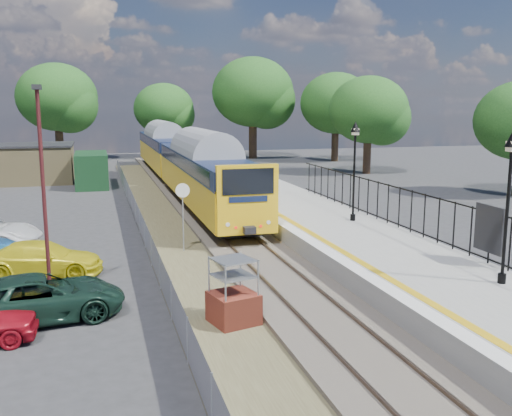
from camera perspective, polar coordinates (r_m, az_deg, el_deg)
name	(u,v)px	position (r m, az deg, el deg)	size (l,w,h in m)	color
ground	(286,287)	(19.90, 3.03, -7.91)	(120.00, 120.00, 0.00)	#2D2D30
track_bed	(216,228)	(28.80, -4.04, -2.05)	(5.90, 80.00, 0.29)	#473F38
platform	(315,223)	(28.46, 5.90, -1.49)	(5.00, 70.00, 0.90)	gray
platform_edge	(275,216)	(27.69, 1.94, -0.80)	(0.90, 70.00, 0.01)	silver
victorian_lamp_south	(510,171)	(18.21, 24.08, 3.39)	(0.44, 0.44, 4.60)	black
victorian_lamp_north	(355,148)	(26.56, 9.86, 5.97)	(0.44, 0.44, 4.60)	black
palisade_fence	(421,214)	(24.18, 16.19, -0.57)	(0.12, 26.00, 2.00)	black
wire_fence	(137,214)	(30.48, -11.83, -0.59)	(0.06, 52.00, 1.20)	#999EA3
outbuilding	(35,164)	(49.57, -21.23, 4.09)	(10.80, 10.10, 3.12)	#988556
tree_line	(169,102)	(60.38, -8.69, 10.46)	(56.80, 43.80, 11.88)	#332319
train	(179,157)	(44.07, -7.69, 5.08)	(2.82, 40.83, 3.51)	gold
brick_plinth	(233,293)	(16.35, -2.27, -8.48)	(1.49, 1.49, 1.97)	maroon
speed_sign	(183,205)	(24.21, -7.33, 0.28)	(0.60, 0.11, 2.98)	#999EA3
carpark_lamp	(43,182)	(18.45, -20.53, 2.42)	(0.25, 0.50, 6.79)	#451718
car_green	(39,298)	(17.89, -20.85, -8.40)	(2.24, 4.85, 1.35)	#142D23
car_blue	(1,256)	(23.39, -24.16, -4.44)	(1.34, 3.85, 1.27)	#1A57A0
car_yellow	(43,259)	(22.50, -20.56, -4.77)	(1.75, 4.30, 1.25)	yellow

